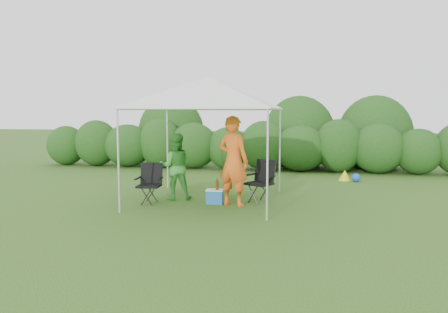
% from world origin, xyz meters
% --- Properties ---
extents(ground, '(70.00, 70.00, 0.00)m').
position_xyz_m(ground, '(0.00, 0.00, 0.00)').
color(ground, '#38611E').
extents(hedge, '(15.48, 1.53, 1.80)m').
position_xyz_m(hedge, '(0.04, 6.00, 0.83)').
color(hedge, '#224F18').
rests_on(hedge, ground).
extents(canopy, '(3.10, 3.10, 2.83)m').
position_xyz_m(canopy, '(0.00, 0.50, 2.46)').
color(canopy, silver).
rests_on(canopy, ground).
extents(chair_right, '(0.74, 0.73, 0.95)m').
position_xyz_m(chair_right, '(1.19, 0.71, 0.54)').
color(chair_right, black).
rests_on(chair_right, ground).
extents(chair_left, '(0.59, 0.54, 0.90)m').
position_xyz_m(chair_left, '(-1.25, 0.07, 0.51)').
color(chair_left, black).
rests_on(chair_left, ground).
extents(man, '(0.84, 0.70, 1.96)m').
position_xyz_m(man, '(0.64, 0.14, 0.98)').
color(man, orange).
rests_on(man, ground).
extents(woman, '(0.90, 0.79, 1.55)m').
position_xyz_m(woman, '(-0.80, 0.54, 0.77)').
color(woman, green).
rests_on(woman, ground).
extents(cooler, '(0.40, 0.30, 0.32)m').
position_xyz_m(cooler, '(0.20, 0.26, 0.16)').
color(cooler, '#245FA6').
rests_on(cooler, ground).
extents(bottle, '(0.07, 0.07, 0.27)m').
position_xyz_m(bottle, '(0.26, 0.22, 0.45)').
color(bottle, '#592D0C').
rests_on(bottle, cooler).
extents(lawn_toy, '(0.61, 0.51, 0.31)m').
position_xyz_m(lawn_toy, '(3.35, 4.19, 0.15)').
color(lawn_toy, yellow).
rests_on(lawn_toy, ground).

